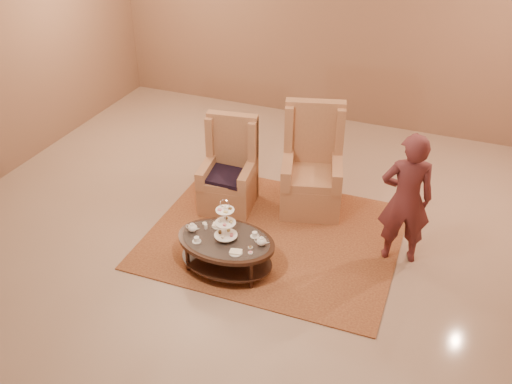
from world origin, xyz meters
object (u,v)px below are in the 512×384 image
at_px(person, 406,199).
at_px(tea_table, 226,245).
at_px(armchair_left, 230,177).
at_px(armchair_right, 312,174).

bearing_deg(person, tea_table, 12.49).
height_order(tea_table, person, person).
height_order(tea_table, armchair_left, armchair_left).
xyz_separation_m(tea_table, armchair_left, (-0.51, 1.24, 0.07)).
bearing_deg(armchair_left, person, -16.14).
xyz_separation_m(armchair_left, person, (2.25, -0.32, 0.39)).
bearing_deg(tea_table, armchair_right, 74.25).
bearing_deg(armchair_right, tea_table, -122.09).
xyz_separation_m(tea_table, armchair_right, (0.48, 1.61, 0.13)).
height_order(armchair_left, person, person).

